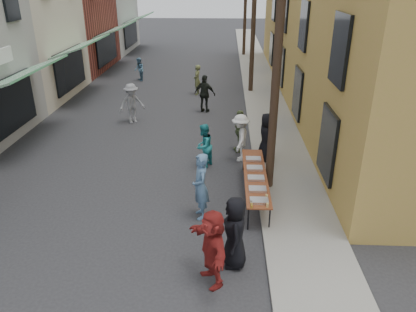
# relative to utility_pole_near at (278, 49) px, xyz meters

# --- Properties ---
(ground) EXTENTS (120.00, 120.00, 0.00)m
(ground) POSITION_rel_utility_pole_near_xyz_m (-4.30, -3.00, -4.50)
(ground) COLOR #28282B
(ground) RESTS_ON ground
(sidewalk) EXTENTS (2.20, 60.00, 0.10)m
(sidewalk) POSITION_rel_utility_pole_near_xyz_m (0.70, 12.00, -4.45)
(sidewalk) COLOR gray
(sidewalk) RESTS_ON ground
(storefront_row) EXTENTS (8.00, 37.00, 9.00)m
(storefront_row) POSITION_rel_utility_pole_near_xyz_m (-14.30, 11.96, -0.38)
(storefront_row) COLOR maroon
(storefront_row) RESTS_ON ground
(building_ochre) EXTENTS (10.00, 28.00, 10.00)m
(building_ochre) POSITION_rel_utility_pole_near_xyz_m (6.80, 11.00, 0.50)
(building_ochre) COLOR #AE923E
(building_ochre) RESTS_ON ground
(utility_pole_near) EXTENTS (0.26, 0.26, 9.00)m
(utility_pole_near) POSITION_rel_utility_pole_near_xyz_m (0.00, 0.00, 0.00)
(utility_pole_near) COLOR #2D2116
(utility_pole_near) RESTS_ON ground
(utility_pole_mid) EXTENTS (0.26, 0.26, 9.00)m
(utility_pole_mid) POSITION_rel_utility_pole_near_xyz_m (0.00, 12.00, 0.00)
(utility_pole_mid) COLOR #2D2116
(utility_pole_mid) RESTS_ON ground
(utility_pole_far) EXTENTS (0.26, 0.26, 9.00)m
(utility_pole_far) POSITION_rel_utility_pole_near_xyz_m (0.00, 24.00, 0.00)
(utility_pole_far) COLOR #2D2116
(utility_pole_far) RESTS_ON ground
(serving_table) EXTENTS (0.70, 4.00, 0.75)m
(serving_table) POSITION_rel_utility_pole_near_xyz_m (-0.50, -0.56, -3.79)
(serving_table) COLOR brown
(serving_table) RESTS_ON ground
(catering_tray_sausage) EXTENTS (0.50, 0.33, 0.08)m
(catering_tray_sausage) POSITION_rel_utility_pole_near_xyz_m (-0.50, -2.21, -3.71)
(catering_tray_sausage) COLOR maroon
(catering_tray_sausage) RESTS_ON serving_table
(catering_tray_foil_b) EXTENTS (0.50, 0.33, 0.08)m
(catering_tray_foil_b) POSITION_rel_utility_pole_near_xyz_m (-0.50, -1.56, -3.71)
(catering_tray_foil_b) COLOR #B2B2B7
(catering_tray_foil_b) RESTS_ON serving_table
(catering_tray_buns) EXTENTS (0.50, 0.33, 0.08)m
(catering_tray_buns) POSITION_rel_utility_pole_near_xyz_m (-0.50, -0.86, -3.71)
(catering_tray_buns) COLOR tan
(catering_tray_buns) RESTS_ON serving_table
(catering_tray_foil_d) EXTENTS (0.50, 0.33, 0.08)m
(catering_tray_foil_d) POSITION_rel_utility_pole_near_xyz_m (-0.50, -0.16, -3.71)
(catering_tray_foil_d) COLOR #B2B2B7
(catering_tray_foil_d) RESTS_ON serving_table
(catering_tray_buns_end) EXTENTS (0.50, 0.33, 0.08)m
(catering_tray_buns_end) POSITION_rel_utility_pole_near_xyz_m (-0.50, 0.54, -3.71)
(catering_tray_buns_end) COLOR tan
(catering_tray_buns_end) RESTS_ON serving_table
(condiment_jar_a) EXTENTS (0.07, 0.07, 0.08)m
(condiment_jar_a) POSITION_rel_utility_pole_near_xyz_m (-0.72, -2.51, -3.71)
(condiment_jar_a) COLOR #A57F26
(condiment_jar_a) RESTS_ON serving_table
(condiment_jar_b) EXTENTS (0.07, 0.07, 0.08)m
(condiment_jar_b) POSITION_rel_utility_pole_near_xyz_m (-0.72, -2.41, -3.71)
(condiment_jar_b) COLOR #A57F26
(condiment_jar_b) RESTS_ON serving_table
(condiment_jar_c) EXTENTS (0.07, 0.07, 0.08)m
(condiment_jar_c) POSITION_rel_utility_pole_near_xyz_m (-0.72, -2.31, -3.71)
(condiment_jar_c) COLOR #A57F26
(condiment_jar_c) RESTS_ON serving_table
(cup_stack) EXTENTS (0.08, 0.08, 0.12)m
(cup_stack) POSITION_rel_utility_pole_near_xyz_m (-0.30, -2.46, -3.69)
(cup_stack) COLOR tan
(cup_stack) RESTS_ON serving_table
(guest_front_a) EXTENTS (0.64, 0.93, 1.82)m
(guest_front_a) POSITION_rel_utility_pole_near_xyz_m (-1.19, -3.91, -3.59)
(guest_front_a) COLOR black
(guest_front_a) RESTS_ON ground
(guest_front_b) EXTENTS (0.63, 0.81, 1.97)m
(guest_front_b) POSITION_rel_utility_pole_near_xyz_m (-2.13, -1.82, -3.52)
(guest_front_b) COLOR #4F749A
(guest_front_b) RESTS_ON ground
(guest_front_c) EXTENTS (0.91, 0.99, 1.64)m
(guest_front_c) POSITION_rel_utility_pole_near_xyz_m (-2.23, 1.53, -3.68)
(guest_front_c) COLOR teal
(guest_front_c) RESTS_ON ground
(guest_front_d) EXTENTS (0.80, 1.23, 1.80)m
(guest_front_d) POSITION_rel_utility_pole_near_xyz_m (-0.90, 2.18, -3.60)
(guest_front_d) COLOR silver
(guest_front_d) RESTS_ON ground
(guest_front_e) EXTENTS (0.67, 1.07, 1.69)m
(guest_front_e) POSITION_rel_utility_pole_near_xyz_m (-0.90, 3.07, -3.65)
(guest_front_e) COLOR #57673C
(guest_front_e) RESTS_ON ground
(guest_queue_back) EXTENTS (1.19, 1.79, 1.85)m
(guest_queue_back) POSITION_rel_utility_pole_near_xyz_m (-1.70, -4.53, -3.57)
(guest_queue_back) COLOR maroon
(guest_queue_back) RESTS_ON ground
(server) EXTENTS (0.88, 1.04, 1.82)m
(server) POSITION_rel_utility_pole_near_xyz_m (0.05, 2.02, -3.49)
(server) COLOR black
(server) RESTS_ON sidewalk
(passerby_left) EXTENTS (1.39, 1.20, 1.87)m
(passerby_left) POSITION_rel_utility_pole_near_xyz_m (-5.87, 6.26, -3.56)
(passerby_left) COLOR gray
(passerby_left) RESTS_ON ground
(passerby_mid) EXTENTS (1.20, 0.80, 1.89)m
(passerby_mid) POSITION_rel_utility_pole_near_xyz_m (-2.53, 8.04, -3.56)
(passerby_mid) COLOR black
(passerby_mid) RESTS_ON ground
(passerby_right) EXTENTS (0.46, 0.66, 1.73)m
(passerby_right) POSITION_rel_utility_pole_near_xyz_m (-3.15, 11.32, -3.64)
(passerby_right) COLOR #626A3D
(passerby_right) RESTS_ON ground
(passerby_far) EXTENTS (0.81, 0.90, 1.51)m
(passerby_far) POSITION_rel_utility_pole_near_xyz_m (-7.19, 14.49, -3.75)
(passerby_far) COLOR teal
(passerby_far) RESTS_ON ground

